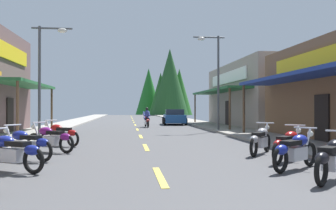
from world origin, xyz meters
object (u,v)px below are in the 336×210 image
object	(u,v)px
motorcycle_parked_right_4	(260,140)
motorcycle_parked_left_1	(11,151)
motorcycle_parked_right_1	(333,158)
motorcycle_parked_left_3	(50,138)
rider_cruising_lead	(147,119)
streetlamp_left	(46,64)
motorcycle_parked_left_2	(25,144)
streetlamp_right	(214,69)
motorcycle_parked_right_3	(288,145)
motorcycle_parked_right_2	(295,150)
parked_car_curbside	(174,117)
motorcycle_parked_left_4	(60,134)

from	to	relation	value
motorcycle_parked_right_4	motorcycle_parked_left_1	xyz separation A→B (m)	(-7.10, -2.40, 0.00)
motorcycle_parked_right_1	motorcycle_parked_left_3	size ratio (longest dim) A/B	0.89
rider_cruising_lead	motorcycle_parked_left_3	bearing A→B (deg)	160.67
streetlamp_left	motorcycle_parked_left_2	bearing A→B (deg)	-81.76
streetlamp_right	motorcycle_parked_right_4	bearing A→B (deg)	-96.13
streetlamp_left	motorcycle_parked_right_3	distance (m)	13.04
motorcycle_parked_right_1	rider_cruising_lead	bearing A→B (deg)	54.31
motorcycle_parked_right_2	motorcycle_parked_left_2	size ratio (longest dim) A/B	0.96
motorcycle_parked_left_1	motorcycle_parked_left_3	size ratio (longest dim) A/B	1.01
motorcycle_parked_right_2	rider_cruising_lead	distance (m)	20.05
streetlamp_right	rider_cruising_lead	distance (m)	7.61
streetlamp_right	rider_cruising_lead	world-z (taller)	streetlamp_right
streetlamp_right	motorcycle_parked_right_1	xyz separation A→B (m)	(-1.30, -15.76, -3.53)
motorcycle_parked_left_2	streetlamp_right	bearing A→B (deg)	-92.24
motorcycle_parked_left_2	motorcycle_parked_left_3	world-z (taller)	same
motorcycle_parked_right_4	motorcycle_parked_left_3	world-z (taller)	same
motorcycle_parked_left_1	rider_cruising_lead	world-z (taller)	rider_cruising_lead
streetlamp_left	motorcycle_parked_left_1	xyz separation A→B (m)	(1.35, -9.99, -3.26)
motorcycle_parked_left_1	motorcycle_parked_left_2	distance (m)	1.90
motorcycle_parked_right_4	motorcycle_parked_left_3	bearing A→B (deg)	115.46
motorcycle_parked_right_1	motorcycle_parked_right_3	distance (m)	2.70
motorcycle_parked_right_2	motorcycle_parked_right_3	bearing A→B (deg)	35.26
motorcycle_parked_right_2	parked_car_curbside	xyz separation A→B (m)	(0.14, 24.15, 0.20)
motorcycle_parked_left_2	rider_cruising_lead	distance (m)	18.04
motorcycle_parked_right_3	motorcycle_parked_left_1	size ratio (longest dim) A/B	0.87
motorcycle_parked_left_2	motorcycle_parked_left_4	bearing A→B (deg)	-60.69
parked_car_curbside	motorcycle_parked_right_1	bearing A→B (deg)	-176.75
motorcycle_parked_right_3	motorcycle_parked_left_3	distance (m)	7.78
streetlamp_left	motorcycle_parked_left_4	bearing A→B (deg)	-70.68
motorcycle_parked_right_1	parked_car_curbside	world-z (taller)	parked_car_curbside
motorcycle_parked_left_4	streetlamp_right	bearing A→B (deg)	-98.07
motorcycle_parked_left_4	motorcycle_parked_left_2	bearing A→B (deg)	123.99
streetlamp_right	motorcycle_parked_left_3	size ratio (longest dim) A/B	3.36
motorcycle_parked_right_2	streetlamp_left	bearing A→B (deg)	90.99
streetlamp_left	motorcycle_parked_left_3	bearing A→B (deg)	-76.44
streetlamp_left	motorcycle_parked_right_4	xyz separation A→B (m)	(8.45, -7.59, -3.26)
motorcycle_parked_right_3	motorcycle_parked_left_2	world-z (taller)	same
streetlamp_left	motorcycle_parked_right_1	size ratio (longest dim) A/B	3.49
rider_cruising_lead	motorcycle_parked_right_1	bearing A→B (deg)	-177.03
motorcycle_parked_left_3	streetlamp_right	bearing A→B (deg)	-95.86
rider_cruising_lead	parked_car_curbside	size ratio (longest dim) A/B	0.49
motorcycle_parked_left_1	parked_car_curbside	xyz separation A→B (m)	(7.02, 23.63, 0.20)
motorcycle_parked_right_3	streetlamp_right	bearing A→B (deg)	41.80
streetlamp_left	motorcycle_parked_right_1	xyz separation A→B (m)	(8.37, -11.90, -3.26)
motorcycle_parked_right_1	streetlamp_right	bearing A→B (deg)	42.30
motorcycle_parked_right_2	motorcycle_parked_left_3	distance (m)	8.02
streetlamp_left	motorcycle_parked_right_4	distance (m)	11.81
motorcycle_parked_right_1	motorcycle_parked_left_4	size ratio (longest dim) A/B	0.93
motorcycle_parked_right_1	motorcycle_parked_left_3	bearing A→B (deg)	97.25
streetlamp_left	motorcycle_parked_left_4	xyz separation A→B (m)	(1.44, -4.11, -3.26)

